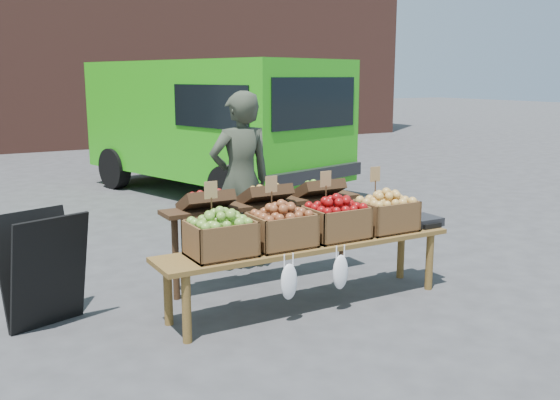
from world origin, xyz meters
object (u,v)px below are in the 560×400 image
back_table (265,231)px  crate_russet_pears (281,230)px  display_bench (309,274)px  crate_red_apples (336,222)px  chalkboard_sign (43,269)px  weighing_scale (420,221)px  crate_golden_apples (220,238)px  crate_green_apples (386,216)px  delivery_van (212,128)px  vendor (241,181)px

back_table → crate_russet_pears: 0.78m
display_bench → crate_red_apples: (0.28, 0.00, 0.42)m
chalkboard_sign → crate_red_apples: (2.33, -0.69, 0.25)m
crate_russet_pears → weighing_scale: (1.52, 0.00, -0.10)m
crate_golden_apples → crate_russet_pears: bearing=0.0°
chalkboard_sign → crate_red_apples: chalkboard_sign is taller
display_bench → crate_green_apples: bearing=0.0°
crate_golden_apples → weighing_scale: crate_golden_apples is taller
crate_russet_pears → display_bench: bearing=0.0°
delivery_van → display_bench: (-1.47, -5.39, -0.82)m
display_bench → crate_golden_apples: (-0.82, 0.00, 0.42)m
chalkboard_sign → crate_green_apples: bearing=-31.5°
crate_russet_pears → crate_red_apples: size_ratio=1.00×
crate_golden_apples → vendor: bearing=57.7°
weighing_scale → crate_green_apples: bearing=180.0°
chalkboard_sign → weighing_scale: 3.37m
crate_green_apples → weighing_scale: crate_green_apples is taller
delivery_van → display_bench: bearing=-121.0°
display_bench → crate_green_apples: (0.82, 0.00, 0.42)m
back_table → crate_green_apples: 1.14m
crate_green_apples → crate_russet_pears: bearing=180.0°
back_table → display_bench: size_ratio=0.78×
vendor → delivery_van: bearing=-107.7°
vendor → crate_golden_apples: bearing=59.8°
display_bench → crate_green_apples: size_ratio=5.40×
display_bench → crate_golden_apples: bearing=180.0°
delivery_van → crate_red_apples: bearing=-118.3°
crate_red_apples → weighing_scale: bearing=0.0°
chalkboard_sign → back_table: size_ratio=0.44×
crate_green_apples → weighing_scale: bearing=0.0°
crate_green_apples → back_table: bearing=140.2°
delivery_van → crate_green_apples: delivery_van is taller
vendor → weighing_scale: bearing=136.2°
weighing_scale → crate_red_apples: bearing=180.0°
chalkboard_sign → crate_golden_apples: size_ratio=1.85×
chalkboard_sign → weighing_scale: chalkboard_sign is taller
vendor → crate_golden_apples: size_ratio=3.64×
crate_red_apples → delivery_van: bearing=77.5°
crate_golden_apples → crate_russet_pears: same height
vendor → crate_golden_apples: 1.54m
chalkboard_sign → back_table: (2.01, 0.03, 0.06)m
vendor → chalkboard_sign: vendor is taller
back_table → crate_green_apples: bearing=-39.8°
weighing_scale → back_table: bearing=150.8°
display_bench → crate_green_apples: crate_green_apples is taller
vendor → crate_red_apples: bearing=104.4°
chalkboard_sign → crate_red_apples: 2.44m
vendor → display_bench: 1.44m
crate_golden_apples → crate_red_apples: (1.10, 0.00, 0.00)m
chalkboard_sign → weighing_scale: size_ratio=2.73×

